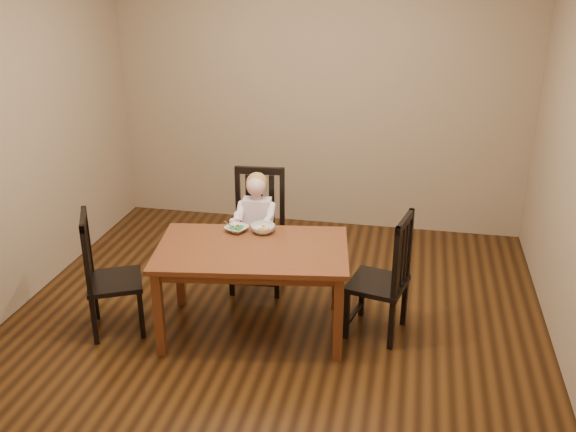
% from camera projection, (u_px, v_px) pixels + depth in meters
% --- Properties ---
extents(room, '(4.01, 4.01, 2.71)m').
position_uv_depth(room, '(273.00, 150.00, 4.30)').
color(room, '#45270E').
rests_on(room, ground).
extents(dining_table, '(1.44, 0.99, 0.67)m').
position_uv_depth(dining_table, '(252.00, 257.00, 4.50)').
color(dining_table, '#552C13').
rests_on(dining_table, room).
extents(chair_child, '(0.46, 0.44, 0.98)m').
position_uv_depth(chair_child, '(258.00, 232.00, 5.21)').
color(chair_child, black).
rests_on(chair_child, room).
extents(chair_left, '(0.51, 0.52, 0.92)m').
position_uv_depth(chair_left, '(107.00, 276.00, 4.57)').
color(chair_left, black).
rests_on(chair_left, room).
extents(chair_right, '(0.46, 0.48, 0.93)m').
position_uv_depth(chair_right, '(384.00, 278.00, 4.52)').
color(chair_right, black).
rests_on(chair_right, room).
extents(toddler, '(0.33, 0.39, 0.51)m').
position_uv_depth(toddler, '(257.00, 219.00, 5.12)').
color(toddler, white).
rests_on(toddler, chair_child).
extents(bowl_peas, '(0.21, 0.21, 0.04)m').
position_uv_depth(bowl_peas, '(237.00, 229.00, 4.73)').
color(bowl_peas, silver).
rests_on(bowl_peas, dining_table).
extents(bowl_veg, '(0.21, 0.21, 0.06)m').
position_uv_depth(bowl_veg, '(263.00, 229.00, 4.71)').
color(bowl_veg, silver).
rests_on(bowl_veg, dining_table).
extents(fork, '(0.10, 0.06, 0.04)m').
position_uv_depth(fork, '(231.00, 227.00, 4.70)').
color(fork, silver).
rests_on(fork, bowl_peas).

